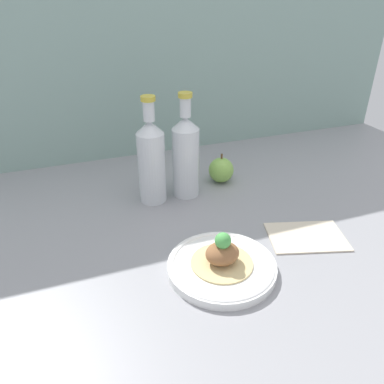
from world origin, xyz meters
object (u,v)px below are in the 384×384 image
(cider_bottle_right, at_px, (186,155))
(apple, at_px, (221,170))
(plate, at_px, (222,266))
(cider_bottle_left, at_px, (152,160))
(plated_food, at_px, (222,254))

(cider_bottle_right, height_order, apple, cider_bottle_right)
(plate, height_order, cider_bottle_left, cider_bottle_left)
(plate, bearing_deg, cider_bottle_left, 99.75)
(plated_food, relative_size, cider_bottle_left, 0.45)
(plated_food, xyz_separation_m, cider_bottle_left, (-0.06, 0.33, 0.08))
(plated_food, height_order, cider_bottle_left, cider_bottle_left)
(cider_bottle_left, relative_size, cider_bottle_right, 1.00)
(plate, bearing_deg, plated_food, 0.00)
(plate, distance_m, plated_food, 0.03)
(cider_bottle_left, bearing_deg, apple, 9.56)
(plated_food, distance_m, apple, 0.41)
(plate, height_order, plated_food, plated_food)
(plate, bearing_deg, cider_bottle_right, 83.57)
(plated_food, xyz_separation_m, apple, (0.16, 0.37, -0.01))
(cider_bottle_right, bearing_deg, apple, 16.55)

